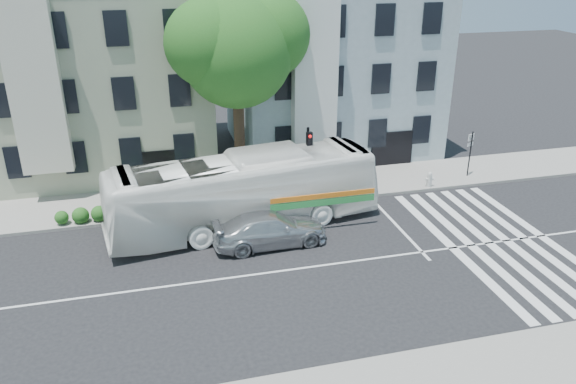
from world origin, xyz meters
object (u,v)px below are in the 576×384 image
object	(u,v)px
bus	(244,192)
traffic_signal	(308,156)
fire_hydrant	(429,179)
sedan	(270,229)

from	to	relation	value
bus	traffic_signal	distance (m)	3.98
bus	traffic_signal	bearing A→B (deg)	-74.40
traffic_signal	fire_hydrant	size ratio (longest dim) A/B	4.88
traffic_signal	bus	bearing A→B (deg)	-163.48
bus	fire_hydrant	bearing A→B (deg)	-87.96
traffic_signal	fire_hydrant	bearing A→B (deg)	-4.47
sedan	traffic_signal	size ratio (longest dim) A/B	1.24
sedan	traffic_signal	world-z (taller)	traffic_signal
traffic_signal	fire_hydrant	distance (m)	7.34
bus	fire_hydrant	xyz separation A→B (m)	(10.58, 1.93, -1.20)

